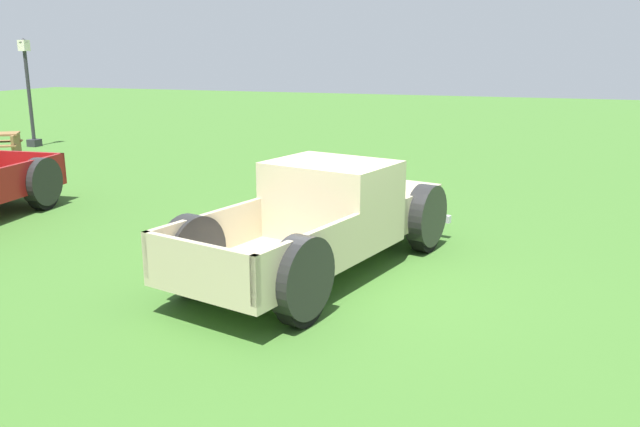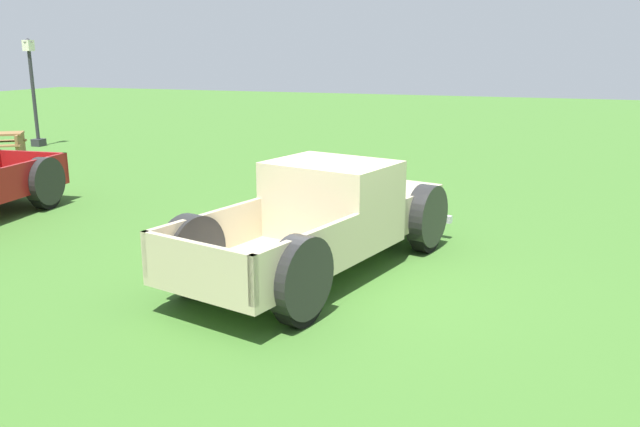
# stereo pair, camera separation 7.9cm
# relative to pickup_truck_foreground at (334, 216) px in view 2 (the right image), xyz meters

# --- Properties ---
(ground_plane) EXTENTS (80.00, 80.00, 0.00)m
(ground_plane) POSITION_rel_pickup_truck_foreground_xyz_m (-0.33, -0.10, -0.78)
(ground_plane) COLOR #3D6B28
(pickup_truck_foreground) EXTENTS (5.62, 3.16, 1.63)m
(pickup_truck_foreground) POSITION_rel_pickup_truck_foreground_xyz_m (0.00, 0.00, 0.00)
(pickup_truck_foreground) COLOR #C6B793
(pickup_truck_foreground) RESTS_ON ground_plane
(lamp_post_far) EXTENTS (0.36, 0.36, 3.65)m
(lamp_post_far) POSITION_rel_pickup_truck_foreground_xyz_m (8.70, 13.81, 1.14)
(lamp_post_far) COLOR #2D2D33
(lamp_post_far) RESTS_ON ground_plane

